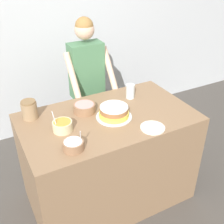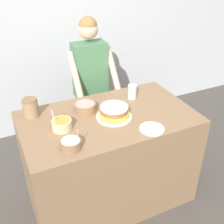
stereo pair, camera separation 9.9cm
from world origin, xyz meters
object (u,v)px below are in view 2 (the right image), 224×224
Objects in this scene: stoneware_jar at (31,108)px; cake at (114,112)px; frosting_bowl_orange at (62,124)px; frosting_bowl_white at (71,144)px; ceramic_plate at (152,129)px; person_baker at (91,77)px; drinking_glass at (132,92)px; frosting_bowl_pink at (85,107)px.

cake is at bearing -26.89° from stoneware_jar.
frosting_bowl_orange is 1.08× the size of stoneware_jar.
frosting_bowl_orange is 0.27m from frosting_bowl_white.
frosting_bowl_white is 0.67m from ceramic_plate.
person_baker is 0.76m from cake.
person_baker is 9.97× the size of stoneware_jar.
ceramic_plate is at bearing -4.03° from frosting_bowl_white.
drinking_glass is at bearing -65.70° from person_baker.
cake is 1.54× the size of ceramic_plate.
frosting_bowl_orange reaches higher than drinking_glass.
frosting_bowl_white is at bearing -121.64° from frosting_bowl_pink.
drinking_glass is 0.69× the size of ceramic_plate.
ceramic_plate is (0.67, -0.05, -0.03)m from frosting_bowl_white.
person_baker is 0.84m from stoneware_jar.
frosting_bowl_pink is at bearing 58.36° from frosting_bowl_white.
drinking_glass is 0.96m from stoneware_jar.
person_baker reaches higher than drinking_glass.
drinking_glass reaches higher than ceramic_plate.
cake is at bearing -1.83° from frosting_bowl_orange.
ceramic_plate is at bearing -25.52° from frosting_bowl_orange.
frosting_bowl_white is at bearing -92.34° from frosting_bowl_orange.
cake is 0.36m from ceramic_plate.
frosting_bowl_pink is at bearing 132.50° from cake.
frosting_bowl_orange is at bearing -125.89° from person_baker.
ceramic_plate is at bearing -36.63° from stoneware_jar.
ceramic_plate is 1.23× the size of stoneware_jar.
frosting_bowl_white reaches higher than stoneware_jar.
frosting_bowl_orange is at bearing -144.85° from frosting_bowl_pink.
frosting_bowl_pink is 1.40× the size of drinking_glass.
person_baker is at bearing 64.23° from frosting_bowl_pink.
cake is 0.53m from frosting_bowl_white.
cake is 0.28m from frosting_bowl_pink.
cake reaches higher than ceramic_plate.
frosting_bowl_pink is (-0.27, -0.55, -0.02)m from person_baker.
frosting_bowl_pink is 0.64m from ceramic_plate.
frosting_bowl_orange is 1.27× the size of drinking_glass.
frosting_bowl_orange is at bearing 87.66° from frosting_bowl_white.
frosting_bowl_orange is (-0.54, -0.74, -0.01)m from person_baker.
person_baker is 5.26× the size of cake.
frosting_bowl_white is at bearing -118.51° from person_baker.
stoneware_jar is (-0.95, 0.08, 0.01)m from drinking_glass.
person_baker reaches higher than frosting_bowl_white.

